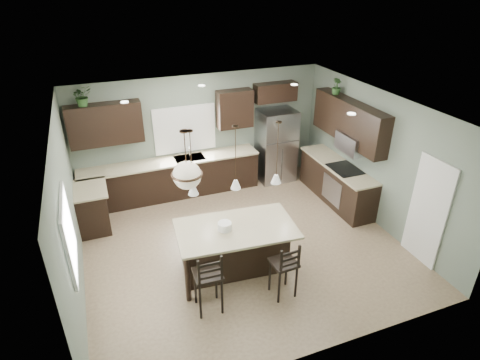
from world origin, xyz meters
name	(u,v)px	position (x,y,z in m)	size (l,w,h in m)	color
ground	(242,245)	(0.00, 0.00, 0.00)	(6.00, 6.00, 0.00)	#9E8466
pantry_door	(428,212)	(2.98, -1.55, 1.02)	(0.04, 0.82, 2.04)	white
window_back	(185,129)	(-0.40, 2.73, 1.55)	(1.35, 0.02, 1.00)	white
window_left	(68,234)	(-2.98, -0.80, 1.55)	(0.02, 1.10, 1.00)	white
left_return_cabs	(93,209)	(-2.70, 1.70, 0.45)	(0.60, 0.90, 0.90)	black
left_return_countertop	(90,189)	(-2.68, 1.70, 0.92)	(0.66, 0.96, 0.04)	beige
back_lower_cabs	(172,179)	(-0.85, 2.45, 0.45)	(4.20, 0.60, 0.90)	black
back_countertop	(171,161)	(-0.85, 2.43, 0.92)	(4.20, 0.66, 0.04)	beige
sink_inset	(190,158)	(-0.40, 2.43, 0.94)	(0.70, 0.45, 0.01)	gray
faucet	(190,153)	(-0.40, 2.40, 1.08)	(0.02, 0.02, 0.28)	silver
back_upper_left	(105,124)	(-2.15, 2.58, 1.95)	(1.55, 0.34, 0.90)	black
back_upper_right	(235,109)	(0.80, 2.58, 1.95)	(0.85, 0.34, 0.90)	black
fridge_header	(275,92)	(1.85, 2.58, 2.25)	(1.05, 0.34, 0.45)	black
right_lower_cabs	(336,183)	(2.70, 0.87, 0.45)	(0.60, 2.35, 0.90)	black
right_countertop	(338,165)	(2.68, 0.87, 0.92)	(0.66, 2.35, 0.04)	beige
cooktop	(345,169)	(2.68, 0.60, 0.94)	(0.58, 0.75, 0.02)	black
wall_oven_front	(331,190)	(2.40, 0.60, 0.45)	(0.01, 0.72, 0.60)	gray
right_upper_cabs	(349,121)	(2.83, 0.87, 1.95)	(0.34, 2.35, 0.90)	black
microwave	(352,143)	(2.78, 0.60, 1.55)	(0.40, 0.75, 0.40)	gray
refrigerator	(276,146)	(1.84, 2.39, 0.93)	(0.90, 0.74, 1.85)	#94939B
kitchen_island	(236,249)	(-0.38, -0.65, 0.46)	(2.06, 1.17, 0.92)	black
serving_dish	(225,226)	(-0.58, -0.64, 0.99)	(0.24, 0.24, 0.14)	white
bar_stool_left	(208,280)	(-1.12, -1.38, 0.58)	(0.43, 0.43, 1.16)	black
bar_stool_right	(283,268)	(0.14, -1.50, 0.54)	(0.40, 0.40, 1.08)	black
pendant_left	(192,163)	(-1.08, -0.59, 2.25)	(0.17, 0.17, 1.10)	silver
pendant_center	(236,158)	(-0.38, -0.65, 2.25)	(0.17, 0.17, 1.10)	white
pendant_right	(277,153)	(0.32, -0.71, 2.25)	(0.17, 0.17, 1.10)	white
chandelier	(186,160)	(-1.16, -0.57, 2.31)	(0.49, 0.49, 0.98)	#F2E4C6
plant_back_left	(82,96)	(-2.51, 2.55, 2.61)	(0.38, 0.33, 0.42)	#284D21
plant_right_wall	(337,86)	(2.80, 1.44, 2.58)	(0.20, 0.20, 0.36)	#2A5123
room_shell	(243,169)	(0.00, 0.00, 1.70)	(6.00, 6.00, 6.00)	slate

